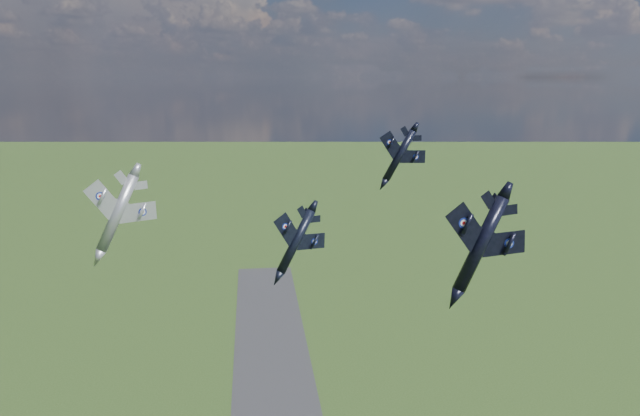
{
  "coord_description": "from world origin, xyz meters",
  "views": [
    {
      "loc": [
        -6.14,
        -75.38,
        101.52
      ],
      "look_at": [
        3.67,
        12.21,
        83.01
      ],
      "focal_mm": 35.0,
      "sensor_mm": 36.0,
      "label": 1
    }
  ],
  "objects_px": {
    "jet_high_navy": "(399,155)",
    "jet_left_silver": "(118,213)",
    "jet_right_navy": "(481,244)",
    "jet_lead_navy": "(296,241)"
  },
  "relations": [
    {
      "from": "jet_right_navy",
      "to": "jet_left_silver",
      "type": "distance_m",
      "value": 50.88
    },
    {
      "from": "jet_lead_navy",
      "to": "jet_right_navy",
      "type": "xyz_separation_m",
      "value": [
        19.31,
        -20.78,
        4.61
      ]
    },
    {
      "from": "jet_lead_navy",
      "to": "jet_right_navy",
      "type": "bearing_deg",
      "value": -69.48
    },
    {
      "from": "jet_lead_navy",
      "to": "jet_high_navy",
      "type": "relative_size",
      "value": 0.98
    },
    {
      "from": "jet_right_navy",
      "to": "jet_high_navy",
      "type": "bearing_deg",
      "value": 81.6
    },
    {
      "from": "jet_left_silver",
      "to": "jet_right_navy",
      "type": "bearing_deg",
      "value": -51.19
    },
    {
      "from": "jet_high_navy",
      "to": "jet_left_silver",
      "type": "xyz_separation_m",
      "value": [
        -45.79,
        -19.81,
        -5.21
      ]
    },
    {
      "from": "jet_lead_navy",
      "to": "jet_high_navy",
      "type": "distance_m",
      "value": 32.5
    },
    {
      "from": "jet_lead_navy",
      "to": "jet_right_navy",
      "type": "height_order",
      "value": "jet_right_navy"
    },
    {
      "from": "jet_right_navy",
      "to": "jet_lead_navy",
      "type": "bearing_deg",
      "value": 126.02
    }
  ]
}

